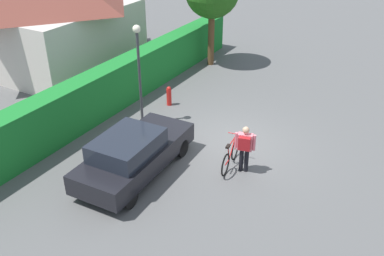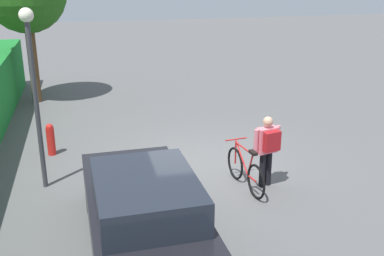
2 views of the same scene
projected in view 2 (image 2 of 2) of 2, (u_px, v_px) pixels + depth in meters
The scene contains 6 objects.
ground_plane at pixel (201, 165), 11.07m from camera, with size 60.00×60.00×0.00m, color #565656.
parked_car_near at pixel (144, 211), 7.53m from camera, with size 4.38×1.89×1.45m.
bicycle at pixel (245, 170), 9.81m from camera, with size 1.68×0.50×0.95m.
person_rider at pixel (268, 145), 9.71m from camera, with size 0.43×0.62×1.55m.
street_lamp at pixel (33, 74), 9.18m from camera, with size 0.28×0.28×3.72m.
fire_hydrant at pixel (51, 139), 11.52m from camera, with size 0.20×0.20×0.81m.
Camera 2 is at (-9.83, 2.51, 4.51)m, focal length 43.76 mm.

